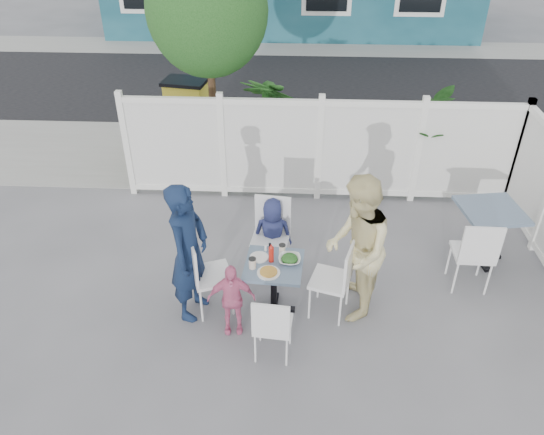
{
  "coord_description": "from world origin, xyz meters",
  "views": [
    {
      "loc": [
        -0.25,
        -4.74,
        4.35
      ],
      "look_at": [
        -0.5,
        0.25,
        1.03
      ],
      "focal_mm": 35.0,
      "sensor_mm": 36.0,
      "label": 1
    }
  ],
  "objects_px": {
    "man": "(189,253)",
    "toddler": "(231,299)",
    "chair_left": "(204,270)",
    "boy": "(273,235)",
    "spare_table": "(489,221)",
    "chair_near": "(272,324)",
    "utility_cabinet": "(188,117)",
    "chair_back": "(271,230)",
    "chair_right": "(338,275)",
    "woman": "(357,249)",
    "main_table": "(274,275)"
  },
  "relations": [
    {
      "from": "chair_left",
      "to": "chair_near",
      "type": "distance_m",
      "value": 1.07
    },
    {
      "from": "man",
      "to": "chair_right",
      "type": "bearing_deg",
      "value": -74.57
    },
    {
      "from": "main_table",
      "to": "chair_left",
      "type": "distance_m",
      "value": 0.78
    },
    {
      "from": "utility_cabinet",
      "to": "chair_back",
      "type": "distance_m",
      "value": 3.74
    },
    {
      "from": "spare_table",
      "to": "boy",
      "type": "bearing_deg",
      "value": -173.98
    },
    {
      "from": "toddler",
      "to": "chair_back",
      "type": "bearing_deg",
      "value": 65.47
    },
    {
      "from": "chair_right",
      "to": "main_table",
      "type": "bearing_deg",
      "value": 104.99
    },
    {
      "from": "main_table",
      "to": "man",
      "type": "relative_size",
      "value": 0.41
    },
    {
      "from": "chair_right",
      "to": "utility_cabinet",
      "type": "bearing_deg",
      "value": 47.16
    },
    {
      "from": "spare_table",
      "to": "main_table",
      "type": "bearing_deg",
      "value": -157.73
    },
    {
      "from": "boy",
      "to": "toddler",
      "type": "xyz_separation_m",
      "value": [
        -0.39,
        -1.15,
        -0.05
      ]
    },
    {
      "from": "chair_left",
      "to": "boy",
      "type": "xyz_separation_m",
      "value": [
        0.73,
        0.83,
        -0.08
      ]
    },
    {
      "from": "utility_cabinet",
      "to": "spare_table",
      "type": "relative_size",
      "value": 1.47
    },
    {
      "from": "spare_table",
      "to": "man",
      "type": "xyz_separation_m",
      "value": [
        -3.6,
        -1.15,
        0.23
      ]
    },
    {
      "from": "man",
      "to": "toddler",
      "type": "relative_size",
      "value": 1.88
    },
    {
      "from": "chair_right",
      "to": "boy",
      "type": "distance_m",
      "value": 1.13
    },
    {
      "from": "main_table",
      "to": "woman",
      "type": "bearing_deg",
      "value": 3.51
    },
    {
      "from": "utility_cabinet",
      "to": "chair_left",
      "type": "relative_size",
      "value": 1.26
    },
    {
      "from": "chair_right",
      "to": "woman",
      "type": "relative_size",
      "value": 0.55
    },
    {
      "from": "spare_table",
      "to": "boy",
      "type": "relative_size",
      "value": 0.85
    },
    {
      "from": "utility_cabinet",
      "to": "main_table",
      "type": "bearing_deg",
      "value": -58.16
    },
    {
      "from": "chair_near",
      "to": "man",
      "type": "relative_size",
      "value": 0.5
    },
    {
      "from": "chair_left",
      "to": "boy",
      "type": "height_order",
      "value": "boy"
    },
    {
      "from": "chair_left",
      "to": "chair_back",
      "type": "bearing_deg",
      "value": 118.24
    },
    {
      "from": "spare_table",
      "to": "man",
      "type": "relative_size",
      "value": 0.5
    },
    {
      "from": "boy",
      "to": "toddler",
      "type": "distance_m",
      "value": 1.22
    },
    {
      "from": "utility_cabinet",
      "to": "chair_right",
      "type": "distance_m",
      "value": 4.84
    },
    {
      "from": "utility_cabinet",
      "to": "toddler",
      "type": "distance_m",
      "value": 4.68
    },
    {
      "from": "spare_table",
      "to": "chair_back",
      "type": "bearing_deg",
      "value": -173.88
    },
    {
      "from": "main_table",
      "to": "toddler",
      "type": "xyz_separation_m",
      "value": [
        -0.44,
        -0.34,
        -0.07
      ]
    },
    {
      "from": "chair_back",
      "to": "chair_near",
      "type": "height_order",
      "value": "chair_back"
    },
    {
      "from": "chair_back",
      "to": "man",
      "type": "relative_size",
      "value": 0.59
    },
    {
      "from": "chair_near",
      "to": "chair_back",
      "type": "bearing_deg",
      "value": 98.71
    },
    {
      "from": "man",
      "to": "woman",
      "type": "height_order",
      "value": "woman"
    },
    {
      "from": "chair_back",
      "to": "spare_table",
      "type": "bearing_deg",
      "value": -167.0
    },
    {
      "from": "toddler",
      "to": "chair_right",
      "type": "bearing_deg",
      "value": 9.03
    },
    {
      "from": "chair_right",
      "to": "chair_back",
      "type": "xyz_separation_m",
      "value": [
        -0.78,
        0.82,
        0.02
      ]
    },
    {
      "from": "chair_near",
      "to": "boy",
      "type": "bearing_deg",
      "value": 98.1
    },
    {
      "from": "main_table",
      "to": "boy",
      "type": "distance_m",
      "value": 0.81
    },
    {
      "from": "utility_cabinet",
      "to": "chair_right",
      "type": "relative_size",
      "value": 1.29
    },
    {
      "from": "chair_left",
      "to": "toddler",
      "type": "xyz_separation_m",
      "value": [
        0.34,
        -0.32,
        -0.13
      ]
    },
    {
      "from": "chair_left",
      "to": "boy",
      "type": "relative_size",
      "value": 0.99
    },
    {
      "from": "spare_table",
      "to": "chair_near",
      "type": "distance_m",
      "value": 3.23
    },
    {
      "from": "chair_left",
      "to": "utility_cabinet",
      "type": "bearing_deg",
      "value": 171.71
    },
    {
      "from": "woman",
      "to": "toddler",
      "type": "relative_size",
      "value": 1.95
    },
    {
      "from": "woman",
      "to": "chair_back",
      "type": "bearing_deg",
      "value": -124.7
    },
    {
      "from": "utility_cabinet",
      "to": "boy",
      "type": "height_order",
      "value": "utility_cabinet"
    },
    {
      "from": "main_table",
      "to": "woman",
      "type": "xyz_separation_m",
      "value": [
        0.9,
        0.06,
        0.35
      ]
    },
    {
      "from": "chair_near",
      "to": "toddler",
      "type": "bearing_deg",
      "value": 144.81
    },
    {
      "from": "main_table",
      "to": "man",
      "type": "bearing_deg",
      "value": -176.52
    }
  ]
}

